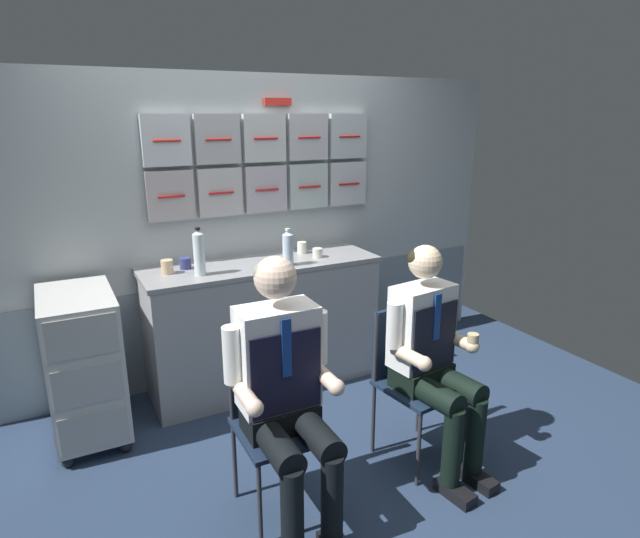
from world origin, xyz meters
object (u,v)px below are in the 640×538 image
object	(u,v)px
crew_member_left	(285,384)
crew_member_right	(432,351)
folding_chair_right	(409,366)
water_bottle_blue_cap	(199,253)
service_trolley	(83,362)
folding_chair_left	(273,404)
paper_cup_tan	(302,247)

from	to	relation	value
crew_member_left	crew_member_right	size ratio (longest dim) A/B	1.04
folding_chair_right	water_bottle_blue_cap	xyz separation A→B (m)	(-0.88, 1.03, 0.52)
crew_member_left	crew_member_right	world-z (taller)	crew_member_left
crew_member_left	folding_chair_right	world-z (taller)	crew_member_left
water_bottle_blue_cap	service_trolley	bearing A→B (deg)	-177.52
folding_chair_right	crew_member_left	bearing A→B (deg)	-167.53
folding_chair_left	crew_member_right	bearing A→B (deg)	-8.93
service_trolley	folding_chair_right	size ratio (longest dim) A/B	1.06
crew_member_left	crew_member_right	distance (m)	0.86
crew_member_right	folding_chair_right	bearing A→B (deg)	97.50
crew_member_left	paper_cup_tan	bearing A→B (deg)	61.43
folding_chair_right	paper_cup_tan	distance (m)	1.29
water_bottle_blue_cap	paper_cup_tan	distance (m)	0.83
service_trolley	crew_member_left	distance (m)	1.43
folding_chair_left	folding_chair_right	distance (m)	0.84
crew_member_left	paper_cup_tan	xyz separation A→B (m)	(0.76, 1.40, 0.23)
service_trolley	crew_member_left	bearing A→B (deg)	-56.85
crew_member_right	water_bottle_blue_cap	size ratio (longest dim) A/B	4.05
paper_cup_tan	service_trolley	bearing A→B (deg)	-171.68
folding_chair_right	paper_cup_tan	world-z (taller)	paper_cup_tan
water_bottle_blue_cap	folding_chair_right	bearing A→B (deg)	-49.40
service_trolley	water_bottle_blue_cap	distance (m)	0.93
crew_member_right	water_bottle_blue_cap	bearing A→B (deg)	127.17
folding_chair_right	service_trolley	bearing A→B (deg)	148.34
crew_member_right	water_bottle_blue_cap	world-z (taller)	crew_member_right
service_trolley	crew_member_left	world-z (taller)	crew_member_left
folding_chair_left	water_bottle_blue_cap	distance (m)	1.18
crew_member_left	paper_cup_tan	size ratio (longest dim) A/B	15.47
crew_member_right	water_bottle_blue_cap	distance (m)	1.54
crew_member_left	water_bottle_blue_cap	world-z (taller)	crew_member_left
folding_chair_left	water_bottle_blue_cap	size ratio (longest dim) A/B	2.79
service_trolley	folding_chair_left	size ratio (longest dim) A/B	1.06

